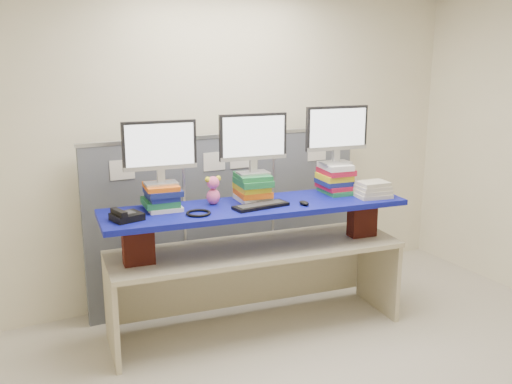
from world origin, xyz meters
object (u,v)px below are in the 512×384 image
monitor_center (253,140)px  monitor_right (337,131)px  desk_phone (126,216)px  monitor_left (160,149)px  keyboard (261,206)px  desk (256,264)px  blue_board (256,207)px

monitor_center → monitor_right: (0.73, -0.08, 0.03)m
monitor_right → desk_phone: 1.85m
monitor_left → monitor_right: bearing=0.0°
monitor_center → keyboard: bearing=-94.8°
monitor_right → desk: bearing=-171.1°
blue_board → monitor_right: bearing=8.9°
monitor_center → keyboard: monitor_center is taller
desk → keyboard: keyboard is taller
monitor_left → monitor_center: bearing=-0.0°
desk → blue_board: size_ratio=1.00×
keyboard → desk_phone: (-1.01, 0.13, 0.02)m
desk_phone → monitor_center: bearing=-8.4°
desk_phone → monitor_left: bearing=14.4°
monitor_right → keyboard: (-0.77, -0.13, -0.51)m
monitor_left → desk_phone: monitor_left is taller
blue_board → monitor_left: monitor_left is taller
blue_board → monitor_left: (-0.70, 0.20, 0.49)m
monitor_left → monitor_right: (1.46, -0.16, 0.06)m
keyboard → blue_board: bearing=81.0°
monitor_center → desk_phone: bearing=-169.1°
blue_board → desk_phone: desk_phone is taller
blue_board → keyboard: bearing=-87.5°
monitor_center → monitor_right: size_ratio=1.00×
monitor_center → monitor_right: 0.74m
desk → blue_board: 0.47m
desk → monitor_left: bearing=170.6°
blue_board → keyboard: (-0.01, -0.09, 0.04)m
desk → monitor_left: (-0.70, 0.20, 0.96)m
desk → desk_phone: desk_phone is taller
monitor_right → monitor_center: bearing=-180.0°
monitor_right → keyboard: monitor_right is taller
desk_phone → keyboard: bearing=-20.1°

